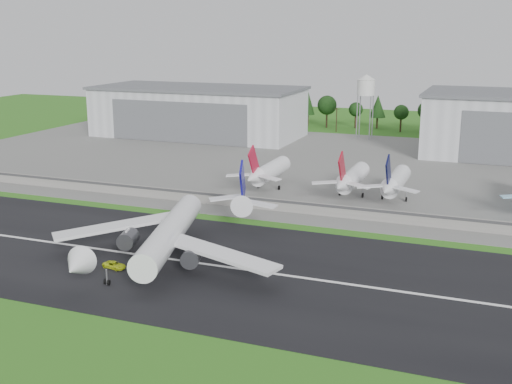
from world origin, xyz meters
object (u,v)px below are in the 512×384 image
at_px(ground_vehicle, 114,265).
at_px(parked_jet_navy, 394,182).
at_px(main_airliner, 169,239).
at_px(parked_jet_red_b, 351,179).
at_px(parked_jet_red_a, 267,172).

height_order(ground_vehicle, parked_jet_navy, parked_jet_navy).
bearing_deg(main_airliner, ground_vehicle, 31.60).
bearing_deg(parked_jet_red_b, ground_vehicle, -113.57).
distance_m(parked_jet_red_b, parked_jet_navy, 12.90).
bearing_deg(parked_jet_navy, main_airliner, -119.40).
height_order(ground_vehicle, parked_jet_red_b, parked_jet_red_b).
bearing_deg(parked_jet_navy, ground_vehicle, -121.24).
bearing_deg(parked_jet_red_b, parked_jet_red_a, 179.99).
bearing_deg(main_airliner, parked_jet_navy, -134.72).
relative_size(ground_vehicle, parked_jet_navy, 0.17).
xyz_separation_m(ground_vehicle, parked_jet_red_b, (33.05, 75.74, 5.08)).
relative_size(parked_jet_red_a, parked_jet_red_b, 1.00).
xyz_separation_m(main_airliner, parked_jet_navy, (37.71, 66.94, 1.02)).
distance_m(parked_jet_red_a, parked_jet_navy, 39.44).
bearing_deg(ground_vehicle, main_airliner, -33.74).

